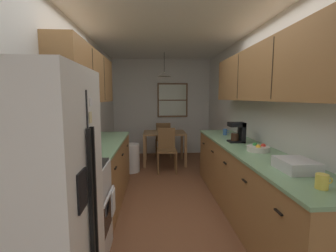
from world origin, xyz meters
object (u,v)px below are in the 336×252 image
dining_table (164,137)px  storage_canister (83,148)px  coffee_maker (238,132)px  refrigerator (35,208)px  dining_chair_near (167,148)px  mug_spare (322,181)px  table_serving_bowl (166,131)px  microwave_over_range (52,89)px  trash_bin (131,158)px  dish_rack (296,165)px  stove_range (72,213)px  fruit_bowl (258,148)px  mug_by_coffeemaker (225,132)px  dining_chair_far (163,138)px

dining_table → storage_canister: 3.02m
coffee_maker → refrigerator: bearing=-136.9°
dining_chair_near → coffee_maker: (0.94, -1.54, 0.55)m
dining_chair_near → mug_spare: mug_spare is taller
storage_canister → mug_spare: storage_canister is taller
coffee_maker → table_serving_bowl: size_ratio=1.64×
table_serving_bowl → microwave_over_range: bearing=-110.0°
dining_chair_near → microwave_over_range: bearing=-113.3°
dining_chair_near → trash_bin: 0.77m
dish_rack → table_serving_bowl: (-0.98, 3.36, -0.18)m
refrigerator → storage_canister: bearing=91.8°
microwave_over_range → table_serving_bowl: 3.48m
stove_range → fruit_bowl: (2.02, 0.56, 0.47)m
mug_by_coffeemaker → dining_chair_far: bearing=115.5°
dining_table → dish_rack: dish_rack is taller
coffee_maker → mug_spare: size_ratio=2.34×
dining_chair_far → mug_spare: size_ratio=7.31×
trash_bin → microwave_over_range: bearing=-98.7°
dish_rack → mug_spare: bearing=-98.9°
mug_spare → storage_canister: bearing=152.2°
mug_by_coffeemaker → coffee_maker: bearing=-91.3°
refrigerator → mug_spare: (1.92, 0.09, 0.09)m
dining_chair_far → fruit_bowl: fruit_bowl is taller
microwave_over_range → dining_chair_far: microwave_over_range is taller
stove_range → dining_table: 3.41m
dining_table → storage_canister: (-1.02, -2.82, 0.37)m
dish_rack → table_serving_bowl: 3.51m
microwave_over_range → mug_by_coffeemaker: (2.11, 1.78, -0.66)m
mug_spare → trash_bin: bearing=116.9°
microwave_over_range → storage_canister: 0.77m
trash_bin → coffee_maker: (1.69, -1.53, 0.76)m
coffee_maker → fruit_bowl: coffee_maker is taller
refrigerator → coffee_maker: 2.68m
fruit_bowl → coffee_maker: bearing=94.1°
storage_canister → microwave_over_range: bearing=-104.0°
refrigerator → coffee_maker: bearing=43.1°
mug_by_coffeemaker → table_serving_bowl: (-0.96, 1.39, -0.18)m
trash_bin → coffee_maker: 2.40m
microwave_over_range → dining_chair_near: size_ratio=0.68×
dining_table → mug_by_coffeemaker: mug_by_coffeemaker is taller
mug_spare → dish_rack: 0.41m
table_serving_bowl → dining_chair_near: bearing=-90.3°
dining_chair_near → fruit_bowl: (0.98, -2.10, 0.44)m
stove_range → mug_spare: size_ratio=8.94×
mug_by_coffeemaker → mug_spare: (-0.04, -2.38, 0.00)m
refrigerator → fruit_bowl: (1.99, 1.26, 0.07)m
mug_spare → dining_chair_far: bearing=101.9°
fruit_bowl → dining_table: bearing=110.5°
dining_table → table_serving_bowl: size_ratio=5.48×
dining_table → mug_by_coffeemaker: size_ratio=8.79×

